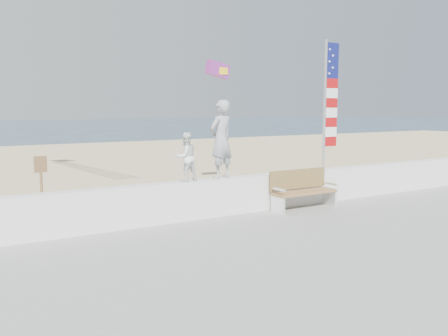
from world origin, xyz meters
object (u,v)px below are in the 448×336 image
Objects in this scene: adult at (221,139)px; bench at (302,189)px; flag at (328,99)px; child at (186,157)px.

adult is 1.04× the size of bench.
bench is at bearing -160.07° from flag.
bench is at bearing 162.71° from child.
child is (-0.94, 0.00, -0.37)m from adult.
adult is at bearing 171.06° from child.
child is 0.32× the size of flag.
child is 4.55m from flag.
adult is at bearing 180.00° from flag.
flag reaches higher than bench.
bench is 0.51× the size of flag.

